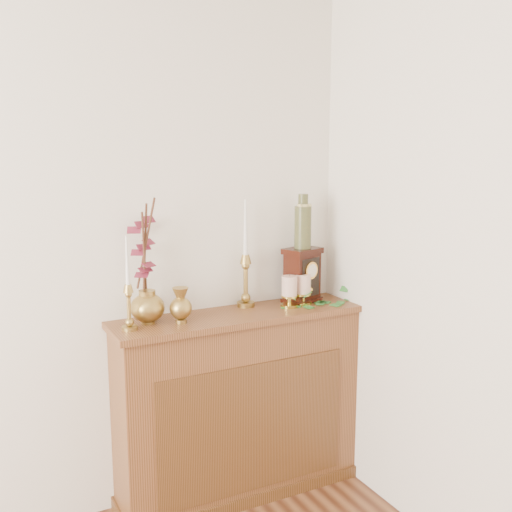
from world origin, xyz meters
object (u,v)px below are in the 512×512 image
bud_vase (181,306)px  ceramic_vase (303,224)px  candlestick_left (129,300)px  mantel_clock (302,276)px  ginger_jar (144,266)px  candlestick_center (246,272)px

bud_vase → ceramic_vase: ceramic_vase is taller
candlestick_left → mantel_clock: bearing=4.8°
candlestick_left → ginger_jar: bearing=45.2°
mantel_clock → ceramic_vase: (-0.00, 0.00, 0.26)m
candlestick_center → ceramic_vase: size_ratio=1.94×
mantel_clock → candlestick_left: bearing=167.5°
candlestick_center → ginger_jar: 0.53m
candlestick_left → ceramic_vase: 0.96m
ceramic_vase → mantel_clock: bearing=-72.7°
bud_vase → ceramic_vase: 0.76m
candlestick_left → ginger_jar: ginger_jar is taller
candlestick_left → ceramic_vase: ceramic_vase is taller
ginger_jar → mantel_clock: (0.82, -0.03, -0.12)m
bud_vase → ginger_jar: ginger_jar is taller
candlestick_left → bud_vase: bearing=-1.2°
candlestick_left → mantel_clock: (0.92, 0.08, 0.00)m
candlestick_left → candlestick_center: bearing=11.3°
ceramic_vase → candlestick_left: bearing=-175.0°
candlestick_center → mantel_clock: size_ratio=1.92×
candlestick_center → candlestick_left: bearing=-168.7°
mantel_clock → ceramic_vase: 0.26m
candlestick_center → ginger_jar: ginger_jar is taller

